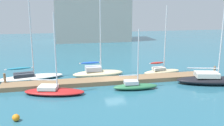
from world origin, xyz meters
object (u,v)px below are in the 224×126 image
Objects in this scene: sailboat_0 at (30,76)px; harbor_building_distant at (92,11)px; sailboat_2 at (98,72)px; sailboat_4 at (162,70)px; sailboat_3 at (135,85)px; sailboat_5 at (213,79)px; mooring_buoy_orange at (16,118)px; sailboat_1 at (54,91)px.

harbor_building_distant is at bearing 59.56° from sailboat_0.
sailboat_2 reaches higher than sailboat_4.
harbor_building_distant reaches higher than sailboat_3.
sailboat_5 is 0.76× the size of harbor_building_distant.
sailboat_2 is 1.68× the size of sailboat_3.
sailboat_5 is at bearing -26.23° from sailboat_2.
mooring_buoy_orange is (0.18, -12.10, -0.22)m from sailboat_0.
sailboat_3 is 7.83m from sailboat_4.
sailboat_1 is 18.75m from sailboat_5.
sailboat_2 is at bearing 169.39° from sailboat_5.
mooring_buoy_orange is (-21.66, -5.60, -0.33)m from sailboat_5.
sailboat_2 is at bearing -96.53° from harbor_building_distant.
sailboat_0 is 17.61m from sailboat_4.
sailboat_2 is 1.23× the size of sailboat_4.
sailboat_0 is 0.90× the size of sailboat_5.
sailboat_2 reaches higher than sailboat_3.
harbor_building_distant reaches higher than sailboat_1.
mooring_buoy_orange is (-11.86, -5.63, -0.15)m from sailboat_3.
sailboat_5 is (9.81, -0.03, 0.18)m from sailboat_3.
sailboat_4 is 20.67m from mooring_buoy_orange.
sailboat_0 is 37.76m from harbor_building_distant.
harbor_building_distant is (4.05, 35.37, 7.15)m from sailboat_2.
sailboat_0 reaches higher than mooring_buoy_orange.
sailboat_0 is 0.68× the size of harbor_building_distant.
sailboat_3 is (12.04, -6.47, -0.08)m from sailboat_0.
sailboat_1 is 0.44× the size of harbor_building_distant.
sailboat_3 reaches higher than mooring_buoy_orange.
sailboat_4 is 0.63× the size of sailboat_5.
sailboat_3 is (3.34, -5.88, -0.19)m from sailboat_2.
sailboat_2 is 19.14× the size of mooring_buoy_orange.
sailboat_5 is 22.38m from mooring_buoy_orange.
sailboat_2 is 0.77× the size of sailboat_5.
sailboat_2 is (8.69, -0.59, 0.12)m from sailboat_0.
sailboat_5 reaches higher than sailboat_2.
sailboat_0 is 1.17× the size of sailboat_2.
mooring_buoy_orange is (-17.40, -11.16, -0.23)m from sailboat_4.
sailboat_2 is at bearing 59.29° from sailboat_1.
sailboat_2 is 36.32m from harbor_building_distant.
sailboat_4 is (17.58, -0.94, 0.00)m from sailboat_0.
sailboat_5 is at bearing 13.20° from sailboat_1.
sailboat_4 is at bearing 34.09° from sailboat_1.
sailboat_0 reaches higher than sailboat_4.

